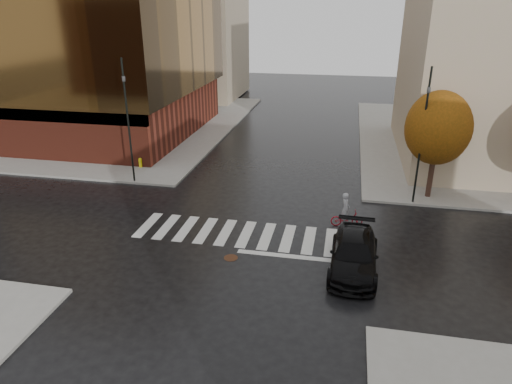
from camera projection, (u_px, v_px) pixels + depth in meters
ground at (244, 239)px, 23.43m from camera, size 120.00×120.00×0.00m
sidewalk_nw at (88, 122)px, 46.27m from camera, size 30.00×30.00×0.15m
crosswalk at (246, 234)px, 23.88m from camera, size 12.00×3.00×0.01m
office_glass at (47, 39)px, 40.59m from camera, size 27.00×19.00×16.00m
building_nw_far at (183, 13)px, 56.00m from camera, size 14.00×12.00×20.00m
tree_ne_a at (438, 128)px, 26.60m from camera, size 3.80×3.80×6.50m
sedan at (354, 254)px, 20.51m from camera, size 2.28×5.24×1.50m
cyclist at (346, 215)px, 24.51m from camera, size 1.76×0.80×1.93m
traffic_light_nw at (127, 112)px, 28.95m from camera, size 0.22×0.19×8.00m
traffic_light_ne at (423, 127)px, 25.68m from camera, size 0.21×0.23×7.93m
fire_hydrant at (140, 162)px, 33.10m from camera, size 0.25×0.25×0.70m
manhole at (231, 258)px, 21.65m from camera, size 0.77×0.77×0.01m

